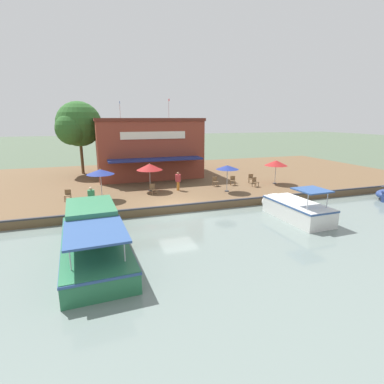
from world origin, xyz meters
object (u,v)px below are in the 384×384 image
object	(u,v)px
cafe_chair_far_corner_seat	(251,178)
person_at_quay_edge	(91,196)
cafe_chair_under_first_umbrella	(233,180)
cafe_chair_facing_river	(215,181)
cafe_chair_mid_patio	(153,189)
motorboat_distant_upstream	(292,208)
patio_umbrella_far_corner	(150,167)
patio_umbrella_by_entrance	(227,167)
motorboat_fourth_along	(93,235)
waterfront_restaurant	(146,147)
cafe_chair_back_row_seat	(255,181)
person_near_entrance	(178,179)
cafe_chair_beside_entrance	(68,195)
tree_upstream_bank	(77,125)
patio_umbrella_back_row	(100,172)
patio_umbrella_mid_patio_right	(276,163)

from	to	relation	value
cafe_chair_far_corner_seat	person_at_quay_edge	size ratio (longest dim) A/B	0.52
cafe_chair_under_first_umbrella	cafe_chair_facing_river	distance (m)	1.71
cafe_chair_mid_patio	motorboat_distant_upstream	world-z (taller)	motorboat_distant_upstream
patio_umbrella_far_corner	patio_umbrella_by_entrance	size ratio (longest dim) A/B	1.04
cafe_chair_under_first_umbrella	cafe_chair_facing_river	xyz separation A→B (m)	(-0.17, -1.70, 0.00)
cafe_chair_facing_river	motorboat_fourth_along	bearing A→B (deg)	-48.18
waterfront_restaurant	cafe_chair_mid_patio	xyz separation A→B (m)	(9.26, -1.21, -2.58)
cafe_chair_under_first_umbrella	cafe_chair_back_row_seat	bearing A→B (deg)	53.54
patio_umbrella_far_corner	motorboat_fourth_along	bearing A→B (deg)	-26.28
person_near_entrance	motorboat_fourth_along	bearing A→B (deg)	-37.91
cafe_chair_back_row_seat	patio_umbrella_by_entrance	bearing A→B (deg)	-74.69
cafe_chair_beside_entrance	motorboat_distant_upstream	world-z (taller)	motorboat_distant_upstream
tree_upstream_bank	patio_umbrella_back_row	bearing A→B (deg)	8.30
waterfront_restaurant	patio_umbrella_back_row	bearing A→B (deg)	-28.59
patio_umbrella_far_corner	cafe_chair_mid_patio	size ratio (longest dim) A/B	2.81
patio_umbrella_far_corner	cafe_chair_beside_entrance	world-z (taller)	patio_umbrella_far_corner
cafe_chair_beside_entrance	motorboat_distant_upstream	distance (m)	16.41
cafe_chair_under_first_umbrella	motorboat_distant_upstream	bearing A→B (deg)	3.25
waterfront_restaurant	patio_umbrella_mid_patio_right	world-z (taller)	waterfront_restaurant
cafe_chair_under_first_umbrella	cafe_chair_far_corner_seat	xyz separation A→B (m)	(-0.33, 2.09, 0.00)
patio_umbrella_far_corner	patio_umbrella_back_row	bearing A→B (deg)	-68.24
patio_umbrella_mid_patio_right	tree_upstream_bank	world-z (taller)	tree_upstream_bank
patio_umbrella_by_entrance	tree_upstream_bank	distance (m)	17.81
tree_upstream_bank	cafe_chair_under_first_umbrella	bearing A→B (deg)	51.77
person_near_entrance	patio_umbrella_far_corner	bearing A→B (deg)	-104.08
waterfront_restaurant	cafe_chair_mid_patio	distance (m)	9.69
patio_umbrella_back_row	motorboat_fourth_along	world-z (taller)	patio_umbrella_back_row
cafe_chair_beside_entrance	cafe_chair_mid_patio	distance (m)	6.49
motorboat_fourth_along	cafe_chair_mid_patio	bearing A→B (deg)	150.52
motorboat_fourth_along	motorboat_distant_upstream	size ratio (longest dim) A/B	1.62
cafe_chair_mid_patio	person_near_entrance	distance (m)	2.50
motorboat_distant_upstream	person_near_entrance	bearing A→B (deg)	-143.18
cafe_chair_mid_patio	motorboat_distant_upstream	size ratio (longest dim) A/B	0.15
motorboat_fourth_along	patio_umbrella_by_entrance	bearing A→B (deg)	124.15
cafe_chair_far_corner_seat	motorboat_distant_upstream	world-z (taller)	motorboat_distant_upstream
patio_umbrella_back_row	cafe_chair_mid_patio	distance (m)	4.38
person_near_entrance	waterfront_restaurant	bearing A→B (deg)	-172.44
waterfront_restaurant	person_near_entrance	world-z (taller)	waterfront_restaurant
cafe_chair_beside_entrance	motorboat_fourth_along	bearing A→B (deg)	11.24
motorboat_fourth_along	motorboat_distant_upstream	distance (m)	13.09
cafe_chair_beside_entrance	motorboat_distant_upstream	bearing A→B (deg)	63.83
patio_umbrella_mid_patio_right	cafe_chair_back_row_seat	size ratio (longest dim) A/B	2.68
motorboat_fourth_along	tree_upstream_bank	bearing A→B (deg)	-177.17
cafe_chair_far_corner_seat	person_near_entrance	world-z (taller)	person_near_entrance
cafe_chair_mid_patio	motorboat_fourth_along	world-z (taller)	motorboat_fourth_along
cafe_chair_mid_patio	cafe_chair_under_first_umbrella	bearing A→B (deg)	97.76
cafe_chair_beside_entrance	cafe_chair_mid_patio	bearing A→B (deg)	89.47
cafe_chair_back_row_seat	cafe_chair_far_corner_seat	world-z (taller)	same
cafe_chair_under_first_umbrella	person_near_entrance	bearing A→B (deg)	-86.09
cafe_chair_mid_patio	waterfront_restaurant	bearing A→B (deg)	172.57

